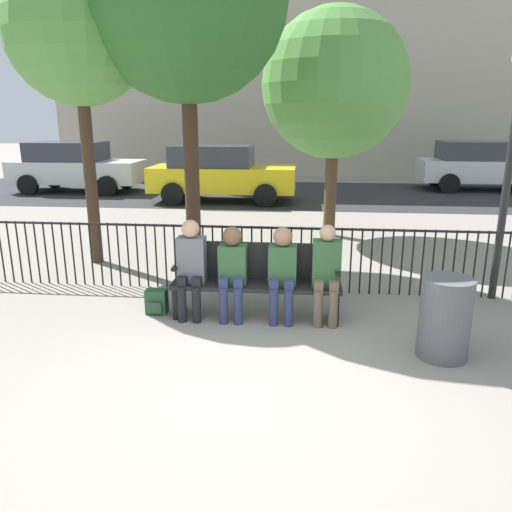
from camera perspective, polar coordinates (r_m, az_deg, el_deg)
name	(u,v)px	position (r m, az deg, el deg)	size (l,w,h in m)	color
ground_plane	(238,388)	(4.79, -2.05, -14.89)	(80.00, 80.00, 0.00)	gray
park_bench	(257,277)	(6.22, 0.07, -2.43)	(2.09, 0.45, 0.92)	black
seated_person_0	(191,264)	(6.16, -7.43, -0.87)	(0.34, 0.39, 1.24)	black
seated_person_1	(232,267)	(6.07, -2.72, -1.27)	(0.34, 0.39, 1.16)	navy
seated_person_2	(282,268)	(6.02, 3.02, -1.41)	(0.34, 0.39, 1.17)	navy
seated_person_3	(326,269)	(6.02, 8.05, -1.51)	(0.34, 0.39, 1.21)	brown
backpack	(157,302)	(6.51, -11.30, -5.16)	(0.26, 0.21, 0.31)	#284C2D
fence_railing	(262,253)	(7.09, 0.66, 0.34)	(9.01, 0.03, 0.95)	black
tree_0	(335,85)	(10.42, 8.98, 18.75)	(2.87, 2.87, 4.47)	#4C3823
tree_2	(77,35)	(8.83, -19.73, 22.69)	(2.19, 2.19, 4.76)	#422D1E
street_surface	(287,194)	(16.28, 3.54, 7.11)	(24.00, 6.00, 0.01)	#2B2B2D
parked_car_0	(220,172)	(14.79, -4.11, 9.50)	(4.20, 1.94, 1.62)	yellow
parked_car_1	(481,165)	(18.63, 24.32, 9.46)	(4.20, 1.94, 1.62)	silver
parked_car_2	(75,166)	(17.70, -19.97, 9.64)	(4.20, 1.94, 1.62)	silver
building_facade	(296,11)	(24.50, 4.62, 26.17)	(20.00, 6.00, 13.79)	#B2A893
trash_bin	(445,318)	(5.54, 20.78, -6.64)	(0.52, 0.52, 0.86)	#56565B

